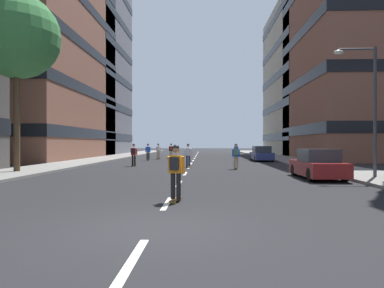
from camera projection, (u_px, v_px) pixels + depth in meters
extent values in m
plane|color=black|center=(193.00, 161.00, 35.38)|extent=(168.57, 168.57, 0.00)
cube|color=gray|center=(106.00, 158.00, 39.24)|extent=(3.89, 77.26, 0.14)
cube|color=gray|center=(283.00, 159.00, 38.54)|extent=(3.89, 77.26, 0.14)
cube|color=silver|center=(132.00, 260.00, 5.31)|extent=(0.16, 2.20, 0.01)
cube|color=silver|center=(167.00, 203.00, 10.30)|extent=(0.16, 2.20, 0.01)
cube|color=silver|center=(179.00, 184.00, 15.30)|extent=(0.16, 2.20, 0.01)
cube|color=silver|center=(185.00, 174.00, 20.30)|extent=(0.16, 2.20, 0.01)
cube|color=silver|center=(189.00, 168.00, 25.29)|extent=(0.16, 2.20, 0.01)
cube|color=silver|center=(191.00, 164.00, 30.29)|extent=(0.16, 2.20, 0.01)
cube|color=silver|center=(193.00, 161.00, 35.29)|extent=(0.16, 2.20, 0.01)
cube|color=silver|center=(194.00, 158.00, 40.29)|extent=(0.16, 2.20, 0.01)
cube|color=silver|center=(195.00, 157.00, 45.28)|extent=(0.16, 2.20, 0.01)
cube|color=silver|center=(196.00, 155.00, 50.28)|extent=(0.16, 2.20, 0.01)
cube|color=silver|center=(197.00, 154.00, 55.28)|extent=(0.16, 2.20, 0.01)
cube|color=silver|center=(198.00, 153.00, 60.27)|extent=(0.16, 2.20, 0.01)
cube|color=silver|center=(198.00, 153.00, 65.27)|extent=(0.16, 2.20, 0.01)
cube|color=silver|center=(198.00, 152.00, 70.27)|extent=(0.16, 2.20, 0.01)
cube|color=brown|center=(17.00, 13.00, 39.87)|extent=(17.43, 22.19, 33.94)
cube|color=black|center=(17.00, 134.00, 39.91)|extent=(17.55, 22.31, 1.10)
cube|color=black|center=(17.00, 92.00, 39.89)|extent=(17.55, 22.31, 1.10)
cube|color=black|center=(17.00, 51.00, 39.88)|extent=(17.55, 22.31, 1.10)
cube|color=black|center=(17.00, 9.00, 39.86)|extent=(17.55, 22.31, 1.10)
cube|color=slate|center=(67.00, 54.00, 54.36)|extent=(17.43, 16.70, 32.04)
cube|color=black|center=(67.00, 137.00, 54.39)|extent=(17.55, 16.82, 1.10)
cube|color=black|center=(67.00, 109.00, 54.38)|extent=(17.55, 16.82, 1.10)
cube|color=black|center=(67.00, 80.00, 54.37)|extent=(17.55, 16.82, 1.10)
cube|color=black|center=(67.00, 51.00, 54.36)|extent=(17.55, 16.82, 1.10)
cube|color=black|center=(67.00, 22.00, 54.34)|extent=(17.55, 16.82, 1.10)
cube|color=brown|center=(378.00, 63.00, 38.45)|extent=(17.43, 17.00, 21.70)
cube|color=black|center=(378.00, 130.00, 38.47)|extent=(17.55, 17.12, 1.10)
cube|color=black|center=(378.00, 82.00, 38.45)|extent=(17.55, 17.12, 1.10)
cube|color=black|center=(378.00, 34.00, 38.44)|extent=(17.55, 17.12, 1.10)
cube|color=#BCB29E|center=(330.00, 81.00, 52.93)|extent=(17.43, 19.27, 22.82)
cube|color=black|center=(330.00, 137.00, 52.96)|extent=(17.55, 19.39, 1.10)
cube|color=black|center=(330.00, 108.00, 52.94)|extent=(17.55, 19.39, 1.10)
cube|color=black|center=(330.00, 78.00, 52.93)|extent=(17.55, 19.39, 1.10)
cube|color=black|center=(330.00, 49.00, 52.92)|extent=(17.55, 19.39, 1.10)
cube|color=black|center=(330.00, 19.00, 52.91)|extent=(17.55, 19.39, 1.10)
cube|color=navy|center=(261.00, 156.00, 34.49)|extent=(1.80, 4.40, 0.70)
cube|color=#2D3338|center=(262.00, 149.00, 34.34)|extent=(1.60, 2.10, 0.64)
cylinder|color=black|center=(251.00, 157.00, 35.97)|extent=(0.22, 0.64, 0.64)
cylinder|color=black|center=(267.00, 157.00, 35.92)|extent=(0.22, 0.64, 0.64)
cylinder|color=black|center=(256.00, 159.00, 33.07)|extent=(0.22, 0.64, 0.64)
cylinder|color=black|center=(272.00, 159.00, 33.02)|extent=(0.22, 0.64, 0.64)
cube|color=maroon|center=(317.00, 168.00, 17.52)|extent=(1.80, 4.40, 0.70)
cube|color=#2D3338|center=(318.00, 155.00, 17.37)|extent=(1.60, 2.10, 0.64)
cylinder|color=black|center=(294.00, 170.00, 19.00)|extent=(0.22, 0.64, 0.64)
cylinder|color=black|center=(323.00, 170.00, 18.95)|extent=(0.22, 0.64, 0.64)
cylinder|color=black|center=(310.00, 175.00, 16.10)|extent=(0.22, 0.64, 0.64)
cylinder|color=black|center=(345.00, 175.00, 16.05)|extent=(0.22, 0.64, 0.64)
cylinder|color=#4C3823|center=(17.00, 118.00, 20.42)|extent=(0.36, 0.36, 6.32)
sphere|color=#387A3D|center=(17.00, 36.00, 20.40)|extent=(5.05, 5.05, 5.05)
cylinder|color=#3F3F44|center=(375.00, 112.00, 17.10)|extent=(0.16, 0.16, 6.50)
cylinder|color=#3F3F44|center=(357.00, 49.00, 17.12)|extent=(1.80, 0.10, 0.10)
ellipsoid|color=silver|center=(339.00, 52.00, 17.16)|extent=(0.50, 0.30, 0.24)
cube|color=brown|center=(134.00, 165.00, 26.69)|extent=(0.29, 0.92, 0.02)
cylinder|color=#D8BF4C|center=(135.00, 166.00, 27.01)|extent=(0.19, 0.09, 0.07)
cylinder|color=#D8BF4C|center=(132.00, 166.00, 26.38)|extent=(0.19, 0.09, 0.07)
cylinder|color=black|center=(133.00, 160.00, 26.70)|extent=(0.15, 0.15, 0.80)
cylinder|color=black|center=(135.00, 160.00, 26.68)|extent=(0.15, 0.15, 0.80)
cube|color=red|center=(134.00, 151.00, 26.69)|extent=(0.34, 0.23, 0.55)
cylinder|color=red|center=(131.00, 152.00, 26.77)|extent=(0.11, 0.24, 0.55)
cylinder|color=red|center=(137.00, 152.00, 26.71)|extent=(0.11, 0.24, 0.55)
sphere|color=tan|center=(134.00, 146.00, 26.71)|extent=(0.22, 0.22, 0.22)
sphere|color=black|center=(134.00, 145.00, 26.71)|extent=(0.21, 0.21, 0.21)
cube|color=black|center=(133.00, 151.00, 26.51)|extent=(0.27, 0.19, 0.40)
cube|color=brown|center=(236.00, 157.00, 43.86)|extent=(0.23, 0.91, 0.02)
cylinder|color=#D8BF4C|center=(236.00, 157.00, 44.18)|extent=(0.18, 0.08, 0.07)
cylinder|color=#D8BF4C|center=(236.00, 157.00, 43.54)|extent=(0.18, 0.08, 0.07)
cylinder|color=tan|center=(235.00, 153.00, 43.86)|extent=(0.14, 0.14, 0.80)
cylinder|color=tan|center=(237.00, 153.00, 43.85)|extent=(0.14, 0.14, 0.80)
cube|color=blue|center=(236.00, 148.00, 43.85)|extent=(0.33, 0.21, 0.55)
cylinder|color=blue|center=(234.00, 148.00, 43.90)|extent=(0.10, 0.23, 0.55)
cylinder|color=blue|center=(238.00, 148.00, 43.90)|extent=(0.10, 0.23, 0.55)
sphere|color=beige|center=(236.00, 145.00, 43.87)|extent=(0.22, 0.22, 0.22)
sphere|color=black|center=(236.00, 144.00, 43.87)|extent=(0.21, 0.21, 0.21)
cube|color=#A52626|center=(236.00, 148.00, 43.67)|extent=(0.26, 0.17, 0.40)
cube|color=brown|center=(236.00, 168.00, 23.69)|extent=(0.33, 0.92, 0.02)
cylinder|color=#D8BF4C|center=(236.00, 168.00, 24.00)|extent=(0.19, 0.10, 0.07)
cylinder|color=#D8BF4C|center=(236.00, 169.00, 23.37)|extent=(0.19, 0.10, 0.07)
cylinder|color=tan|center=(235.00, 162.00, 23.70)|extent=(0.16, 0.16, 0.80)
cylinder|color=tan|center=(237.00, 162.00, 23.67)|extent=(0.16, 0.16, 0.80)
cube|color=blue|center=(236.00, 152.00, 23.68)|extent=(0.35, 0.24, 0.55)
cylinder|color=blue|center=(233.00, 153.00, 23.77)|extent=(0.12, 0.24, 0.55)
cylinder|color=blue|center=(239.00, 153.00, 23.69)|extent=(0.12, 0.24, 0.55)
sphere|color=beige|center=(236.00, 146.00, 23.70)|extent=(0.22, 0.22, 0.22)
sphere|color=black|center=(236.00, 145.00, 23.70)|extent=(0.21, 0.21, 0.21)
cube|color=#4C8C4C|center=(236.00, 152.00, 23.50)|extent=(0.28, 0.20, 0.40)
cube|color=brown|center=(188.00, 166.00, 25.32)|extent=(0.41, 0.92, 0.02)
cylinder|color=#D8BF4C|center=(187.00, 167.00, 25.63)|extent=(0.19, 0.11, 0.07)
cylinder|color=#D8BF4C|center=(189.00, 167.00, 25.01)|extent=(0.19, 0.11, 0.07)
cylinder|color=#2D334C|center=(187.00, 161.00, 25.30)|extent=(0.17, 0.17, 0.80)
cylinder|color=#2D334C|center=(189.00, 161.00, 25.34)|extent=(0.17, 0.17, 0.80)
cube|color=white|center=(188.00, 152.00, 25.32)|extent=(0.36, 0.27, 0.55)
cylinder|color=white|center=(185.00, 152.00, 25.32)|extent=(0.14, 0.24, 0.55)
cylinder|color=white|center=(191.00, 152.00, 25.41)|extent=(0.14, 0.24, 0.55)
sphere|color=beige|center=(188.00, 146.00, 25.33)|extent=(0.22, 0.22, 0.22)
sphere|color=black|center=(188.00, 145.00, 25.33)|extent=(0.21, 0.21, 0.21)
cube|color=brown|center=(176.00, 199.00, 10.54)|extent=(0.37, 0.92, 0.02)
cylinder|color=#D8BF4C|center=(178.00, 199.00, 10.85)|extent=(0.19, 0.10, 0.07)
cylinder|color=#D8BF4C|center=(173.00, 203.00, 10.22)|extent=(0.19, 0.10, 0.07)
cylinder|color=black|center=(173.00, 186.00, 10.55)|extent=(0.16, 0.16, 0.80)
cylinder|color=black|center=(179.00, 186.00, 10.51)|extent=(0.16, 0.16, 0.80)
cube|color=orange|center=(176.00, 164.00, 10.53)|extent=(0.35, 0.26, 0.55)
cylinder|color=orange|center=(169.00, 165.00, 10.63)|extent=(0.13, 0.24, 0.55)
cylinder|color=orange|center=(183.00, 165.00, 10.53)|extent=(0.13, 0.24, 0.55)
sphere|color=#997051|center=(176.00, 149.00, 10.55)|extent=(0.22, 0.22, 0.22)
sphere|color=black|center=(176.00, 148.00, 10.55)|extent=(0.21, 0.21, 0.21)
cube|color=black|center=(174.00, 164.00, 10.36)|extent=(0.29, 0.21, 0.40)
cube|color=brown|center=(148.00, 160.00, 35.61)|extent=(0.39, 0.92, 0.02)
cylinder|color=#D8BF4C|center=(148.00, 160.00, 35.93)|extent=(0.19, 0.11, 0.07)
cylinder|color=#D8BF4C|center=(148.00, 160.00, 35.30)|extent=(0.19, 0.11, 0.07)
cylinder|color=black|center=(147.00, 156.00, 35.59)|extent=(0.17, 0.17, 0.80)
cylinder|color=black|center=(149.00, 156.00, 35.63)|extent=(0.17, 0.17, 0.80)
cube|color=blue|center=(148.00, 149.00, 35.61)|extent=(0.36, 0.26, 0.55)
cylinder|color=blue|center=(146.00, 150.00, 35.62)|extent=(0.14, 0.24, 0.55)
cylinder|color=blue|center=(150.00, 150.00, 35.70)|extent=(0.14, 0.24, 0.55)
sphere|color=tan|center=(148.00, 145.00, 35.63)|extent=(0.22, 0.22, 0.22)
sphere|color=black|center=(148.00, 144.00, 35.63)|extent=(0.21, 0.21, 0.21)
cube|color=brown|center=(171.00, 158.00, 40.28)|extent=(0.28, 0.91, 0.02)
cylinder|color=#D8BF4C|center=(172.00, 158.00, 40.60)|extent=(0.19, 0.09, 0.07)
cylinder|color=#D8BF4C|center=(171.00, 158.00, 39.96)|extent=(0.19, 0.09, 0.07)
cylinder|color=tan|center=(170.00, 154.00, 40.29)|extent=(0.15, 0.15, 0.80)
cylinder|color=tan|center=(172.00, 154.00, 40.27)|extent=(0.15, 0.15, 0.80)
cube|color=black|center=(171.00, 149.00, 40.28)|extent=(0.34, 0.23, 0.55)
cylinder|color=black|center=(169.00, 149.00, 40.35)|extent=(0.11, 0.24, 0.55)
cylinder|color=black|center=(173.00, 149.00, 40.30)|extent=(0.11, 0.24, 0.55)
sphere|color=tan|center=(171.00, 145.00, 40.29)|extent=(0.22, 0.22, 0.22)
sphere|color=black|center=(171.00, 144.00, 40.29)|extent=(0.21, 0.21, 0.21)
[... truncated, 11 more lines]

